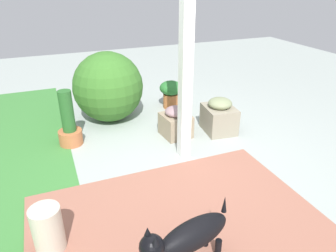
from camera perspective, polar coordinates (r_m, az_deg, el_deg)
ground_plane at (r=3.46m, az=1.05°, el=-7.28°), size 12.00×12.00×0.00m
brick_path at (r=2.72m, az=2.53°, el=-18.00°), size 1.80×2.40×0.02m
porch_pillar at (r=3.25m, az=3.27°, el=12.16°), size 0.12×0.12×2.25m
stone_planter_nearest at (r=4.18m, az=9.22°, el=1.76°), size 0.49×0.42×0.46m
stone_planter_near at (r=4.02m, az=1.40°, el=0.67°), size 0.39×0.37×0.40m
round_shrub at (r=4.46m, az=-10.77°, el=6.96°), size 0.96×0.96×0.96m
terracotta_pot_tall at (r=3.97m, az=-17.44°, el=0.09°), size 0.28×0.28×0.69m
terracotta_pot_broad at (r=4.87m, az=0.54°, el=6.14°), size 0.35×0.35×0.42m
dog at (r=2.27m, az=3.63°, el=-19.36°), size 0.32×0.72×0.49m
ceramic_urn at (r=2.60m, az=-20.87°, el=-17.13°), size 0.22×0.22×0.39m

